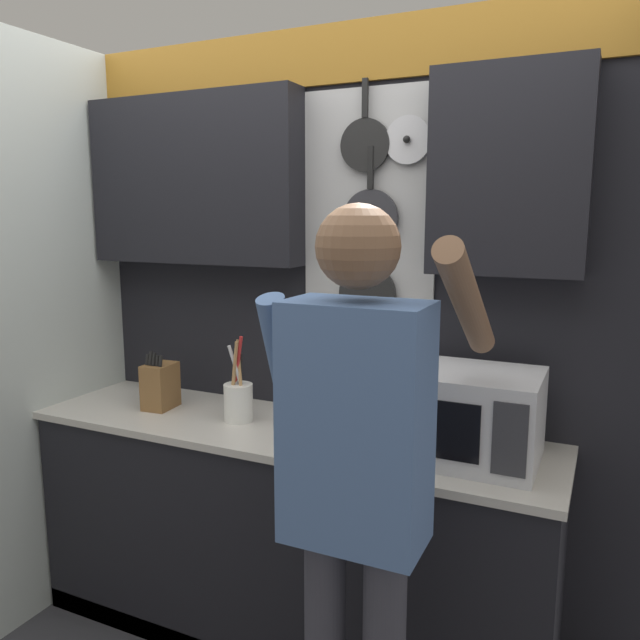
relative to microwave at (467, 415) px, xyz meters
name	(u,v)px	position (x,y,z in m)	size (l,w,h in m)	color
ground_plane	(287,635)	(-0.72, 0.01, -1.08)	(14.00, 14.00, 0.00)	#38383D
base_cabinet_counter	(285,535)	(-0.72, 0.01, -0.62)	(2.15, 0.59, 0.92)	black
back_wall_unit	(307,268)	(-0.75, 0.27, 0.46)	(2.72, 0.20, 2.50)	black
microwave	(467,415)	(0.00, 0.00, 0.00)	(0.48, 0.38, 0.31)	silver
knife_block	(160,385)	(-1.33, 0.00, -0.05)	(0.12, 0.16, 0.26)	brown
utensil_crock	(238,399)	(-0.93, 0.00, -0.06)	(0.12, 0.12, 0.36)	white
person	(357,470)	(-0.17, -0.59, 0.00)	(0.54, 0.63, 1.79)	#383842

